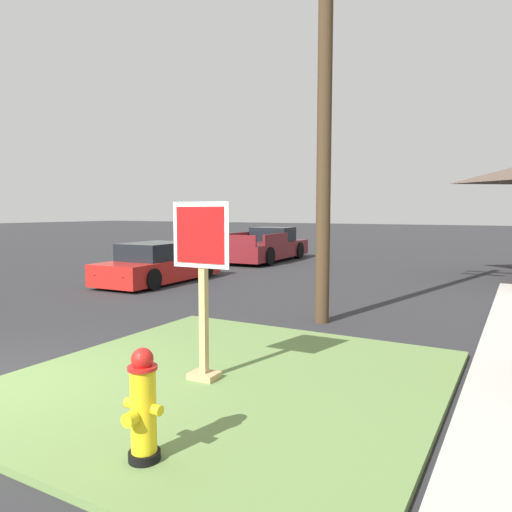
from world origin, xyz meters
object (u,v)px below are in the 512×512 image
Objects in this scene: fire_hydrant at (143,408)px; pickup_truck_maroon at (266,247)px; utility_pole at (325,74)px; stop_sign at (203,291)px; parked_sedan_red at (159,265)px; manhole_cover at (202,323)px.

pickup_truck_maroon reaches higher than fire_hydrant.
utility_pole is at bearing 96.75° from fire_hydrant.
fire_hydrant is at bearing -68.94° from stop_sign.
parked_sedan_red reaches higher than fire_hydrant.
stop_sign is at bearing -64.91° from pickup_truck_maroon.
pickup_truck_maroon is 12.78m from utility_pole.
manhole_cover is at bearing -67.92° from pickup_truck_maroon.
utility_pole is at bearing -56.68° from pickup_truck_maroon.
parked_sedan_red is at bearing 134.12° from stop_sign.
pickup_truck_maroon is (-6.60, 14.09, -0.60)m from stop_sign.
manhole_cover is 0.12× the size of pickup_truck_maroon.
manhole_cover is 5.95m from parked_sedan_red.
parked_sedan_red is 8.19m from utility_pole.
parked_sedan_red is at bearing 138.69° from manhole_cover.
fire_hydrant is 0.44× the size of stop_sign.
fire_hydrant is 0.22× the size of parked_sedan_red.
stop_sign is 3.58m from manhole_cover.
pickup_truck_maroon is (-7.32, 15.98, 0.07)m from fire_hydrant.
utility_pole is at bearing 89.58° from stop_sign.
stop_sign is (-0.73, 1.89, 0.67)m from fire_hydrant.
parked_sedan_red is 0.80× the size of pickup_truck_maroon.
fire_hydrant is at bearing -49.96° from parked_sedan_red.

